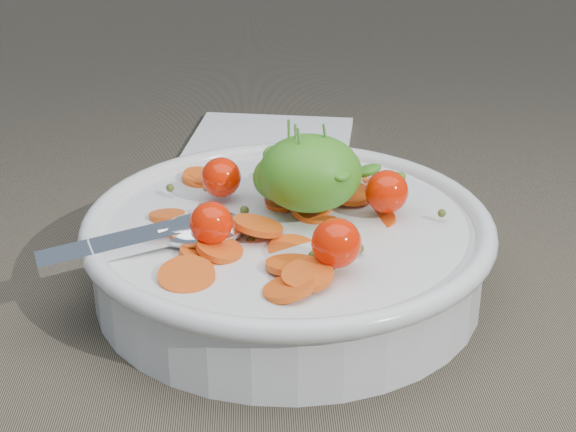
{
  "coord_description": "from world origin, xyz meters",
  "views": [
    {
      "loc": [
        -0.02,
        -0.52,
        0.29
      ],
      "look_at": [
        0.0,
        -0.03,
        0.05
      ],
      "focal_mm": 55.0,
      "sensor_mm": 36.0,
      "label": 1
    }
  ],
  "objects": [
    {
      "name": "ground",
      "position": [
        0.0,
        0.0,
        0.0
      ],
      "size": [
        6.0,
        6.0,
        0.0
      ],
      "primitive_type": "plane",
      "color": "brown",
      "rests_on": "ground"
    },
    {
      "name": "bowl",
      "position": [
        0.0,
        -0.03,
        0.03
      ],
      "size": [
        0.28,
        0.26,
        0.11
      ],
      "color": "silver",
      "rests_on": "ground"
    },
    {
      "name": "napkin",
      "position": [
        -0.0,
        0.24,
        0.0
      ],
      "size": [
        0.16,
        0.15,
        0.01
      ],
      "primitive_type": "cube",
      "rotation": [
        0.0,
        0.0,
        -0.16
      ],
      "color": "white",
      "rests_on": "ground"
    }
  ]
}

